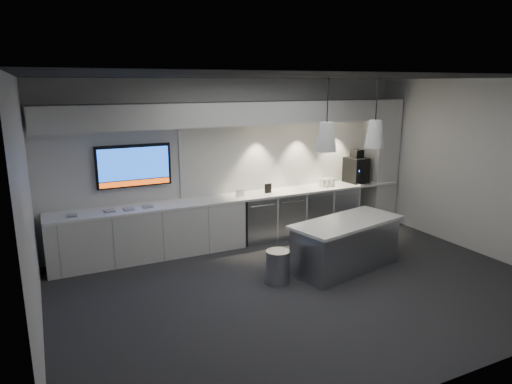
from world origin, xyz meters
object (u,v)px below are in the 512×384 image
island (346,244)px  bin (278,267)px  wall_tv (134,166)px  coffee_machine (356,169)px

island → bin: island is taller
wall_tv → coffee_machine: (4.49, -0.25, -0.38)m
wall_tv → island: 3.75m
bin → coffee_machine: 3.57m
island → wall_tv: bearing=130.3°
wall_tv → island: size_ratio=0.62×
bin → coffee_machine: coffee_machine is taller
island → coffee_machine: coffee_machine is taller
bin → wall_tv: bearing=126.8°
wall_tv → island: wall_tv is taller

